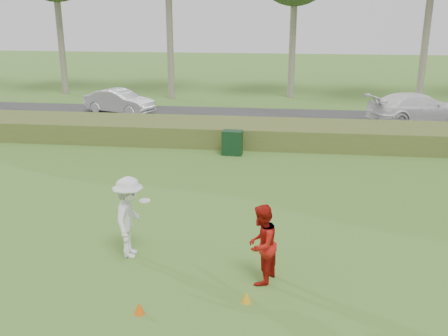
# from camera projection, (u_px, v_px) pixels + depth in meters

# --- Properties ---
(ground) EXTENTS (120.00, 120.00, 0.00)m
(ground) POSITION_uv_depth(u_px,v_px,m) (202.00, 274.00, 11.46)
(ground) COLOR #3D6D24
(ground) RESTS_ON ground
(reed_strip) EXTENTS (80.00, 3.00, 0.90)m
(reed_strip) POSITION_uv_depth(u_px,v_px,m) (246.00, 133.00, 22.66)
(reed_strip) COLOR #4B5B24
(reed_strip) RESTS_ON ground
(park_road) EXTENTS (80.00, 6.00, 0.06)m
(park_road) POSITION_uv_depth(u_px,v_px,m) (254.00, 119.00, 27.51)
(park_road) COLOR #2D2D2D
(park_road) RESTS_ON ground
(player_white) EXTENTS (0.96, 1.36, 2.03)m
(player_white) POSITION_uv_depth(u_px,v_px,m) (129.00, 217.00, 12.05)
(player_white) COLOR white
(player_white) RESTS_ON ground
(player_red) EXTENTS (0.95, 1.07, 1.82)m
(player_red) POSITION_uv_depth(u_px,v_px,m) (261.00, 244.00, 10.89)
(player_red) COLOR #A7140E
(player_red) RESTS_ON ground
(cone_orange) EXTENTS (0.22, 0.22, 0.24)m
(cone_orange) POSITION_uv_depth(u_px,v_px,m) (139.00, 308.00, 9.95)
(cone_orange) COLOR #E6590C
(cone_orange) RESTS_ON ground
(cone_yellow) EXTENTS (0.22, 0.22, 0.24)m
(cone_yellow) POSITION_uv_depth(u_px,v_px,m) (246.00, 297.00, 10.34)
(cone_yellow) COLOR orange
(cone_yellow) RESTS_ON ground
(utility_cabinet) EXTENTS (0.85, 0.56, 1.03)m
(utility_cabinet) POSITION_uv_depth(u_px,v_px,m) (232.00, 143.00, 20.71)
(utility_cabinet) COLOR black
(utility_cabinet) RESTS_ON ground
(car_mid) EXTENTS (4.37, 2.73, 1.36)m
(car_mid) POSITION_uv_depth(u_px,v_px,m) (120.00, 101.00, 28.69)
(car_mid) COLOR silver
(car_mid) RESTS_ON park_road
(car_right) EXTENTS (5.78, 3.90, 1.55)m
(car_right) POSITION_uv_depth(u_px,v_px,m) (417.00, 108.00, 26.29)
(car_right) COLOR white
(car_right) RESTS_ON park_road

